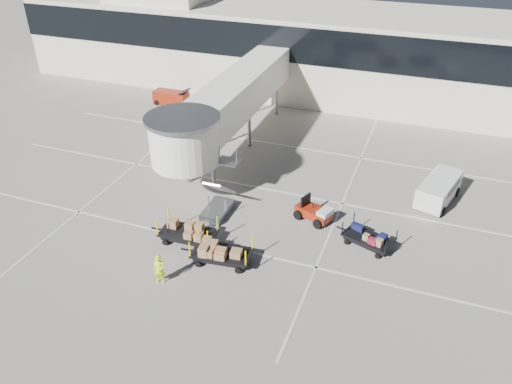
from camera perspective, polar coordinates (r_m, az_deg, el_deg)
ground at (r=28.57m, az=-5.99°, el=-8.31°), size 140.00×140.00×0.00m
lane_markings at (r=35.75m, az=-0.52°, el=0.97°), size 40.00×30.00×0.02m
terminal at (r=52.39m, az=8.15°, el=15.72°), size 64.00×12.11×15.20m
jet_bridge at (r=37.42m, az=-3.73°, el=9.68°), size 5.70×20.40×6.03m
baggage_tug at (r=31.88m, az=6.70°, el=-2.33°), size 2.56×2.14×1.52m
suitcase_cart at (r=30.24m, az=12.63°, el=-5.26°), size 3.67×2.37×1.42m
box_cart_near at (r=28.37m, az=-4.01°, el=-6.85°), size 4.18×2.04×1.61m
box_cart_far at (r=30.00m, az=-7.56°, el=-4.78°), size 4.15×1.83×1.61m
ground_worker at (r=27.24m, az=-10.99°, el=-8.68°), size 0.73×0.57×1.79m
minivan at (r=35.56m, az=20.24°, el=0.48°), size 2.90×4.72×1.67m
belt_loader at (r=49.82m, az=-9.65°, el=10.55°), size 3.60×1.50×1.72m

